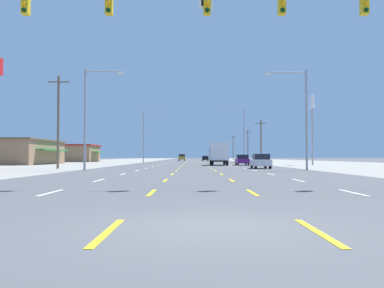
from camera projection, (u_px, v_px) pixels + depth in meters
ground_plane at (192, 164)px, 73.38m from camera, size 572.00×572.00×0.00m
lot_apron_left at (52, 164)px, 73.29m from camera, size 28.00×440.00×0.01m
lot_apron_right at (332, 164)px, 73.47m from camera, size 28.00×440.00×0.01m
lane_markings at (192, 161)px, 111.86m from camera, size 10.64×227.60×0.01m
signal_span_wire at (198, 53)px, 17.72m from camera, size 26.89×0.53×9.55m
hatchback_far_right_nearest at (259, 161)px, 43.65m from camera, size 1.72×3.90×1.54m
hatchback_far_right_near at (241, 160)px, 59.70m from camera, size 1.72×3.90×1.54m
box_truck_inner_right_mid at (217, 153)px, 60.38m from camera, size 2.40×7.20×3.23m
sedan_inner_right_midfar at (204, 158)px, 117.47m from camera, size 1.80×4.50×1.46m
suv_inner_left_far at (180, 157)px, 125.63m from camera, size 1.98×4.90×1.98m
suv_far_right_farther at (214, 157)px, 134.15m from camera, size 1.98×4.90×1.98m
storefront_left_row_1 at (20, 152)px, 67.83m from camera, size 10.69×17.35×4.04m
storefront_left_row_2 at (65, 153)px, 99.65m from camera, size 15.22×11.57×4.12m
pole_sign_right_row_1 at (311, 113)px, 61.47m from camera, size 0.24×1.75×10.44m
streetlight_left_row_0 at (87, 112)px, 37.97m from camera, size 3.59×0.26×9.33m
streetlight_right_row_0 at (301, 112)px, 38.04m from camera, size 3.87×0.26×9.23m
streetlight_left_row_1 at (144, 133)px, 83.64m from camera, size 3.88×0.26×10.53m
streetlight_right_row_1 at (240, 132)px, 83.72m from camera, size 4.72×0.26×10.88m
utility_pole_left_row_0 at (57, 120)px, 43.49m from camera, size 2.20×0.26×9.71m
utility_pole_right_row_1 at (259, 141)px, 81.29m from camera, size 2.20×0.26×8.38m
utility_pole_right_row_2 at (246, 145)px, 118.45m from camera, size 2.20×0.26×8.88m
utility_pole_right_row_3 at (232, 147)px, 151.55m from camera, size 2.20×0.26×9.07m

